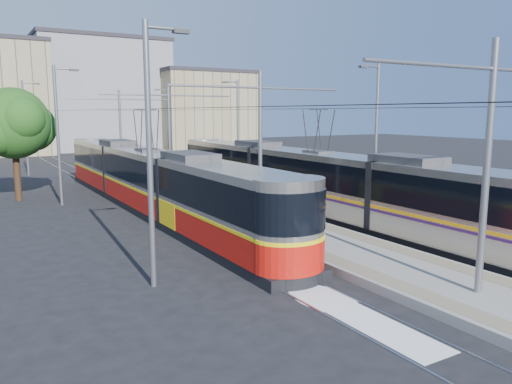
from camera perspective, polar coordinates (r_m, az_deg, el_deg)
ground at (r=18.34m, az=13.64°, el=-8.17°), size 160.00×160.00×0.00m
platform at (r=32.36m, az=-7.80°, el=-0.26°), size 4.00×50.00×0.30m
tactile_strip_left at (r=31.81m, az=-10.21°, el=-0.20°), size 0.70×50.00×0.01m
tactile_strip_right at (r=32.91m, az=-5.48°, el=0.21°), size 0.70×50.00×0.01m
rails at (r=32.38m, az=-7.79°, el=-0.50°), size 8.71×70.00×0.03m
track_arrow at (r=13.95m, az=11.55°, el=-13.68°), size 1.20×5.00×0.01m
tram_left at (r=28.05m, az=-12.21°, el=1.40°), size 2.43×29.33×5.50m
tram_right at (r=26.30m, az=7.01°, el=1.37°), size 2.43×30.37×5.50m
catenary at (r=29.34m, az=-5.80°, el=7.41°), size 9.20×70.00×7.00m
street_lamps at (r=35.68m, az=-10.47°, el=7.05°), size 15.18×38.22×8.00m
shelter at (r=30.99m, az=-7.24°, el=1.69°), size 0.89×1.10×2.12m
tree at (r=33.77m, az=-25.55°, el=6.97°), size 4.71×4.36×6.85m
building_centre at (r=78.66m, az=-17.46°, el=10.58°), size 18.36×14.28×15.91m
building_right at (r=77.52m, az=-6.08°, el=9.37°), size 14.28×10.20×11.60m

